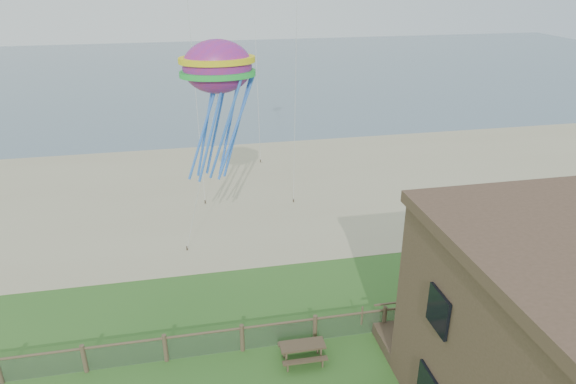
# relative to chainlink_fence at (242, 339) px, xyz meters

# --- Properties ---
(sand_beach) EXTENTS (72.00, 20.00, 0.02)m
(sand_beach) POSITION_rel_chainlink_fence_xyz_m (0.00, 16.00, -0.55)
(sand_beach) COLOR tan
(sand_beach) RESTS_ON ground
(ocean) EXTENTS (160.00, 68.00, 0.02)m
(ocean) POSITION_rel_chainlink_fence_xyz_m (0.00, 60.00, -0.55)
(ocean) COLOR slate
(ocean) RESTS_ON ground
(chainlink_fence) EXTENTS (36.20, 0.20, 1.25)m
(chainlink_fence) POSITION_rel_chainlink_fence_xyz_m (0.00, 0.00, 0.00)
(chainlink_fence) COLOR brown
(chainlink_fence) RESTS_ON ground
(motel_deck) EXTENTS (15.00, 2.00, 0.50)m
(motel_deck) POSITION_rel_chainlink_fence_xyz_m (13.00, -1.00, -0.30)
(motel_deck) COLOR brown
(motel_deck) RESTS_ON ground
(picnic_table) EXTENTS (1.78, 1.35, 0.74)m
(picnic_table) POSITION_rel_chainlink_fence_xyz_m (2.24, -1.00, -0.18)
(picnic_table) COLOR brown
(picnic_table) RESTS_ON ground
(octopus_kite) EXTENTS (3.59, 2.83, 6.64)m
(octopus_kite) POSITION_rel_chainlink_fence_xyz_m (-0.04, 5.53, 8.10)
(octopus_kite) COLOR red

